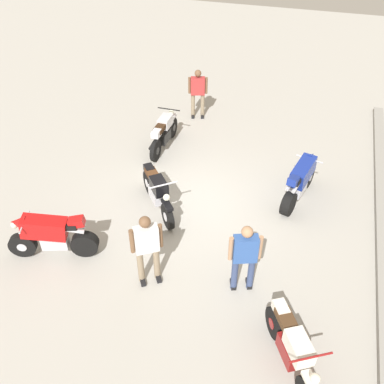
% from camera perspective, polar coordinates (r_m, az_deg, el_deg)
% --- Properties ---
extents(ground_plane, '(40.00, 40.00, 0.00)m').
position_cam_1_polar(ground_plane, '(10.73, -0.05, -1.65)').
color(ground_plane, '#ADAAA3').
extents(curb_edge, '(14.00, 0.30, 0.15)m').
position_cam_1_polar(curb_edge, '(10.53, 24.56, -6.22)').
color(curb_edge, gray).
rests_on(curb_edge, ground).
extents(motorcycle_silver_cruiser, '(2.09, 0.70, 1.09)m').
position_cam_1_polar(motorcycle_silver_cruiser, '(12.73, -3.87, 8.03)').
color(motorcycle_silver_cruiser, black).
rests_on(motorcycle_silver_cruiser, ground).
extents(motorcycle_blue_sportbike, '(1.94, 0.80, 1.14)m').
position_cam_1_polar(motorcycle_blue_sportbike, '(10.90, 14.54, 1.58)').
color(motorcycle_blue_sportbike, black).
rests_on(motorcycle_blue_sportbike, ground).
extents(motorcycle_black_cruiser, '(1.66, 1.46, 1.09)m').
position_cam_1_polar(motorcycle_black_cruiser, '(10.31, -4.73, 0.02)').
color(motorcycle_black_cruiser, black).
rests_on(motorcycle_black_cruiser, ground).
extents(motorcycle_cream_vintage, '(1.75, 1.15, 1.07)m').
position_cam_1_polar(motorcycle_cream_vintage, '(7.61, 13.47, -20.10)').
color(motorcycle_cream_vintage, black).
rests_on(motorcycle_cream_vintage, ground).
extents(motorcycle_red_sportbike, '(0.93, 1.90, 1.14)m').
position_cam_1_polar(motorcycle_red_sportbike, '(9.51, -18.68, -5.51)').
color(motorcycle_red_sportbike, black).
rests_on(motorcycle_red_sportbike, ground).
extents(person_in_blue_shirt, '(0.44, 0.63, 1.67)m').
position_cam_1_polar(person_in_blue_shirt, '(8.16, 7.18, -8.50)').
color(person_in_blue_shirt, '#384772').
rests_on(person_in_blue_shirt, ground).
extents(person_in_white_shirt, '(0.51, 0.59, 1.69)m').
position_cam_1_polar(person_in_white_shirt, '(8.31, -6.15, -7.23)').
color(person_in_white_shirt, gray).
rests_on(person_in_white_shirt, ground).
extents(person_in_red_shirt, '(0.42, 0.64, 1.66)m').
position_cam_1_polar(person_in_red_shirt, '(14.36, 0.80, 13.61)').
color(person_in_red_shirt, gray).
rests_on(person_in_red_shirt, ground).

